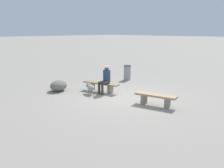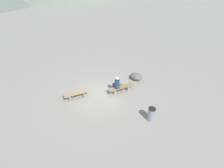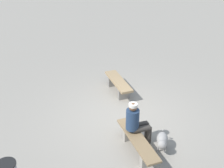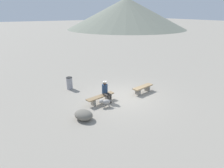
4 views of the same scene
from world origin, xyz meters
name	(u,v)px [view 4 (image 4 of 4)]	position (x,y,z in m)	size (l,w,h in m)	color
ground	(122,98)	(0.00, 0.00, -0.03)	(210.00, 210.00, 0.06)	gray
bench_left	(143,88)	(-1.55, 0.08, 0.31)	(1.63, 0.72, 0.44)	gray
bench_right	(100,98)	(1.48, 0.04, 0.30)	(1.86, 0.74, 0.42)	gray
seated_person	(106,90)	(1.14, 0.06, 0.70)	(0.39, 0.67, 1.24)	navy
dog	(105,102)	(1.50, 0.66, 0.31)	(0.70, 0.41, 0.47)	gray
trash_bin	(70,83)	(2.36, -2.89, 0.42)	(0.42, 0.42, 0.83)	gray
boulder	(84,115)	(3.03, 1.31, 0.24)	(0.96, 0.74, 0.49)	#6B665B
distant_peak_3	(126,13)	(-28.06, -42.06, 4.37)	(35.22, 35.22, 8.75)	gray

